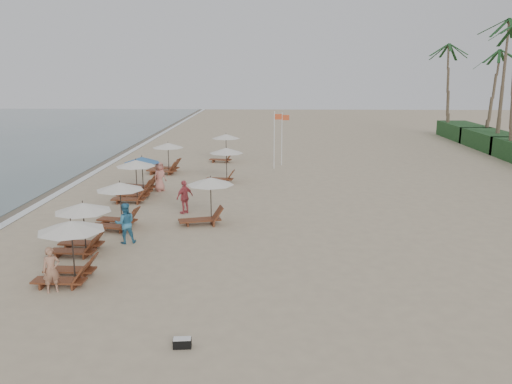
{
  "coord_description": "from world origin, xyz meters",
  "views": [
    {
      "loc": [
        1.48,
        -19.59,
        7.13
      ],
      "look_at": [
        0.75,
        5.52,
        1.3
      ],
      "focal_mm": 36.77,
      "sensor_mm": 36.0,
      "label": 1
    }
  ],
  "objects_px": {
    "lounger_station_0": "(67,249)",
    "lounger_station_2": "(116,205)",
    "lounger_station_3": "(133,180)",
    "inland_station_2": "(224,143)",
    "inland_station_0": "(206,196)",
    "beachgoer_near": "(51,270)",
    "beachgoer_far_b": "(160,177)",
    "lounger_station_4": "(138,177)",
    "duffel_bag": "(182,343)",
    "flag_pole_near": "(275,137)",
    "lounger_station_5": "(165,159)",
    "lounger_station_1": "(80,226)",
    "beachgoer_far_a": "(185,197)",
    "inland_station_1": "(224,160)",
    "beachgoer_mid_a": "(125,223)"
  },
  "relations": [
    {
      "from": "lounger_station_5",
      "to": "flag_pole_near",
      "type": "height_order",
      "value": "flag_pole_near"
    },
    {
      "from": "lounger_station_3",
      "to": "beachgoer_far_a",
      "type": "xyz_separation_m",
      "value": [
        3.29,
        -2.48,
        -0.33
      ]
    },
    {
      "from": "inland_station_1",
      "to": "inland_station_2",
      "type": "distance_m",
      "value": 7.62
    },
    {
      "from": "inland_station_2",
      "to": "lounger_station_4",
      "type": "bearing_deg",
      "value": -110.67
    },
    {
      "from": "lounger_station_0",
      "to": "lounger_station_3",
      "type": "xyz_separation_m",
      "value": [
        -0.73,
        11.46,
        -0.0
      ]
    },
    {
      "from": "inland_station_1",
      "to": "beachgoer_near",
      "type": "relative_size",
      "value": 1.66
    },
    {
      "from": "lounger_station_0",
      "to": "lounger_station_5",
      "type": "relative_size",
      "value": 0.91
    },
    {
      "from": "lounger_station_0",
      "to": "beachgoer_near",
      "type": "relative_size",
      "value": 1.6
    },
    {
      "from": "lounger_station_4",
      "to": "beachgoer_mid_a",
      "type": "relative_size",
      "value": 1.58
    },
    {
      "from": "lounger_station_2",
      "to": "beachgoer_near",
      "type": "bearing_deg",
      "value": -90.53
    },
    {
      "from": "beachgoer_mid_a",
      "to": "beachgoer_far_a",
      "type": "xyz_separation_m",
      "value": [
        1.74,
        4.78,
        -0.01
      ]
    },
    {
      "from": "lounger_station_0",
      "to": "beachgoer_far_a",
      "type": "relative_size",
      "value": 1.42
    },
    {
      "from": "inland_station_0",
      "to": "flag_pole_near",
      "type": "xyz_separation_m",
      "value": [
        3.33,
        14.61,
        1.0
      ]
    },
    {
      "from": "lounger_station_0",
      "to": "inland_station_1",
      "type": "xyz_separation_m",
      "value": [
        3.87,
        16.89,
        0.28
      ]
    },
    {
      "from": "lounger_station_2",
      "to": "inland_station_2",
      "type": "relative_size",
      "value": 0.99
    },
    {
      "from": "lounger_station_4",
      "to": "inland_station_0",
      "type": "relative_size",
      "value": 1.0
    },
    {
      "from": "lounger_station_3",
      "to": "inland_station_2",
      "type": "distance_m",
      "value": 13.61
    },
    {
      "from": "lounger_station_2",
      "to": "lounger_station_4",
      "type": "xyz_separation_m",
      "value": [
        -0.8,
        7.12,
        -0.13
      ]
    },
    {
      "from": "lounger_station_5",
      "to": "inland_station_2",
      "type": "height_order",
      "value": "inland_station_2"
    },
    {
      "from": "lounger_station_5",
      "to": "lounger_station_3",
      "type": "bearing_deg",
      "value": -90.78
    },
    {
      "from": "beachgoer_far_a",
      "to": "lounger_station_4",
      "type": "bearing_deg",
      "value": -99.78
    },
    {
      "from": "beachgoer_far_b",
      "to": "lounger_station_4",
      "type": "bearing_deg",
      "value": 152.8
    },
    {
      "from": "duffel_bag",
      "to": "flag_pole_near",
      "type": "height_order",
      "value": "flag_pole_near"
    },
    {
      "from": "inland_station_2",
      "to": "beachgoer_far_b",
      "type": "distance_m",
      "value": 10.87
    },
    {
      "from": "inland_station_0",
      "to": "duffel_bag",
      "type": "bearing_deg",
      "value": -86.24
    },
    {
      "from": "inland_station_0",
      "to": "duffel_bag",
      "type": "relative_size",
      "value": 5.43
    },
    {
      "from": "inland_station_2",
      "to": "beachgoer_near",
      "type": "bearing_deg",
      "value": -97.7
    },
    {
      "from": "inland_station_2",
      "to": "lounger_station_5",
      "type": "bearing_deg",
      "value": -129.04
    },
    {
      "from": "lounger_station_3",
      "to": "beachgoer_near",
      "type": "xyz_separation_m",
      "value": [
        0.5,
        -12.34,
        -0.42
      ]
    },
    {
      "from": "lounger_station_0",
      "to": "flag_pole_near",
      "type": "bearing_deg",
      "value": 71.66
    },
    {
      "from": "inland_station_0",
      "to": "beachgoer_far_a",
      "type": "height_order",
      "value": "inland_station_0"
    },
    {
      "from": "lounger_station_5",
      "to": "beachgoer_near",
      "type": "distance_m",
      "value": 20.67
    },
    {
      "from": "inland_station_1",
      "to": "inland_station_2",
      "type": "relative_size",
      "value": 1.01
    },
    {
      "from": "lounger_station_3",
      "to": "inland_station_1",
      "type": "bearing_deg",
      "value": 49.8
    },
    {
      "from": "beachgoer_far_b",
      "to": "beachgoer_mid_a",
      "type": "bearing_deg",
      "value": -141.37
    },
    {
      "from": "inland_station_0",
      "to": "beachgoer_near",
      "type": "xyz_separation_m",
      "value": [
        -4.11,
        -8.02,
        -0.59
      ]
    },
    {
      "from": "lounger_station_0",
      "to": "lounger_station_3",
      "type": "relative_size",
      "value": 1.0
    },
    {
      "from": "inland_station_2",
      "to": "beachgoer_far_a",
      "type": "relative_size",
      "value": 1.47
    },
    {
      "from": "lounger_station_5",
      "to": "beachgoer_far_b",
      "type": "distance_m",
      "value": 5.79
    },
    {
      "from": "inland_station_0",
      "to": "inland_station_2",
      "type": "relative_size",
      "value": 1.08
    },
    {
      "from": "lounger_station_0",
      "to": "lounger_station_2",
      "type": "bearing_deg",
      "value": 91.48
    },
    {
      "from": "lounger_station_3",
      "to": "lounger_station_4",
      "type": "xyz_separation_m",
      "value": [
        -0.24,
        1.98,
        -0.22
      ]
    },
    {
      "from": "beachgoer_far_b",
      "to": "inland_station_1",
      "type": "bearing_deg",
      "value": -16.97
    },
    {
      "from": "lounger_station_1",
      "to": "beachgoer_far_b",
      "type": "xyz_separation_m",
      "value": [
        0.86,
        11.13,
        -0.23
      ]
    },
    {
      "from": "beachgoer_far_a",
      "to": "beachgoer_far_b",
      "type": "bearing_deg",
      "value": -113.37
    },
    {
      "from": "lounger_station_4",
      "to": "duffel_bag",
      "type": "distance_m",
      "value": 18.63
    },
    {
      "from": "lounger_station_5",
      "to": "lounger_station_0",
      "type": "bearing_deg",
      "value": -88.22
    },
    {
      "from": "inland_station_1",
      "to": "beachgoer_near",
      "type": "xyz_separation_m",
      "value": [
        -4.1,
        -17.78,
        -0.7
      ]
    },
    {
      "from": "inland_station_0",
      "to": "beachgoer_mid_a",
      "type": "distance_m",
      "value": 4.27
    },
    {
      "from": "lounger_station_3",
      "to": "flag_pole_near",
      "type": "relative_size",
      "value": 0.58
    }
  ]
}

